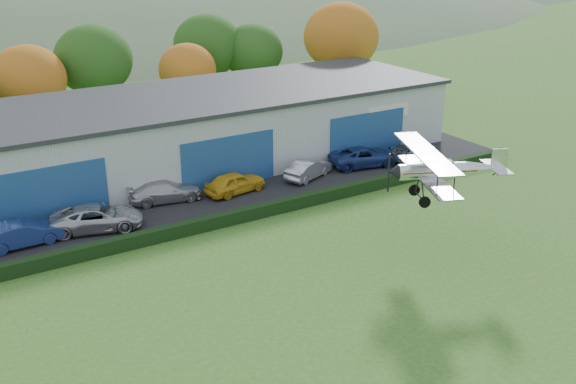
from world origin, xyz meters
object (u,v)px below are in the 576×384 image
car_2 (97,218)px  car_5 (308,169)px  car_3 (165,191)px  car_6 (364,157)px  car_4 (235,183)px  car_1 (23,234)px  biplane (442,169)px  hangar (192,129)px  car_7 (411,149)px

car_2 → car_5: bearing=-71.4°
car_3 → car_6: car_6 is taller
car_3 → car_4: size_ratio=1.13×
car_1 → car_3: size_ratio=0.91×
car_3 → car_6: (15.37, -1.25, 0.02)m
car_3 → biplane: biplane is taller
biplane → car_6: bearing=92.5°
hangar → biplane: bearing=-75.6°
car_1 → car_5: car_1 is taller
car_1 → car_6: bearing=-90.3°
car_4 → car_5: size_ratio=1.04×
car_1 → car_2: size_ratio=0.82×
car_1 → car_2: 4.18m
car_1 → car_4: size_ratio=1.03×
car_6 → car_7: (4.37, -0.40, -0.05)m
hangar → car_2: hangar is taller
car_6 → hangar: bearing=66.3°
car_6 → car_5: bearing=102.4°
hangar → car_3: hangar is taller
car_1 → car_2: car_2 is taller
car_2 → biplane: 20.07m
car_3 → car_7: bearing=-85.1°
car_1 → car_5: 19.67m
car_1 → biplane: size_ratio=0.60×
hangar → car_5: 9.58m
car_2 → car_4: size_ratio=1.25×
car_2 → car_6: size_ratio=1.03×
car_3 → car_4: 4.72m
car_2 → car_7: (24.84, 0.42, -0.07)m
car_1 → car_7: bearing=-91.4°
hangar → car_6: (10.51, -7.56, -1.89)m
car_1 → car_2: (4.18, -0.01, 0.02)m
biplane → hangar: bearing=128.3°
car_2 → car_5: size_ratio=1.30×
car_5 → car_1: bearing=70.5°
car_5 → biplane: (-0.18, -13.19, 4.01)m
car_5 → car_3: bearing=61.2°
car_3 → car_4: (4.59, -1.10, 0.03)m
car_1 → car_2: bearing=-92.4°
car_2 → car_3: bearing=-52.2°
car_5 → car_6: (5.00, 0.03, 0.04)m
car_4 → car_6: (10.79, -0.15, -0.01)m
car_3 → car_5: car_3 is taller
hangar → biplane: 21.55m
car_3 → car_2: bearing=121.8°
hangar → biplane: size_ratio=5.55×
car_5 → biplane: biplane is taller
car_1 → hangar: bearing=-61.6°
hangar → car_7: (14.88, -7.96, -1.94)m
hangar → car_2: 13.15m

